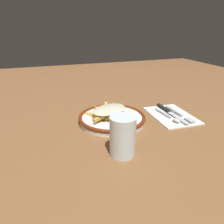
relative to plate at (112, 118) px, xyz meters
name	(u,v)px	position (x,y,z in m)	size (l,w,h in m)	color
ground_plane	(112,121)	(0.00, 0.00, -0.01)	(2.60, 2.60, 0.00)	brown
plate	(112,118)	(0.00, 0.00, 0.00)	(0.26, 0.26, 0.03)	white
fries_heap	(109,111)	(0.01, -0.01, 0.03)	(0.17, 0.17, 0.04)	#F3B659
napkin	(171,115)	(-0.25, 0.03, -0.01)	(0.15, 0.22, 0.01)	white
fork	(179,114)	(-0.28, 0.04, 0.00)	(0.02, 0.18, 0.01)	silver
knife	(169,111)	(-0.25, 0.01, 0.00)	(0.02, 0.21, 0.01)	black
spoon	(171,117)	(-0.22, 0.07, 0.00)	(0.02, 0.15, 0.01)	silver
water_glass	(123,136)	(0.04, 0.22, 0.04)	(0.07, 0.07, 0.12)	silver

